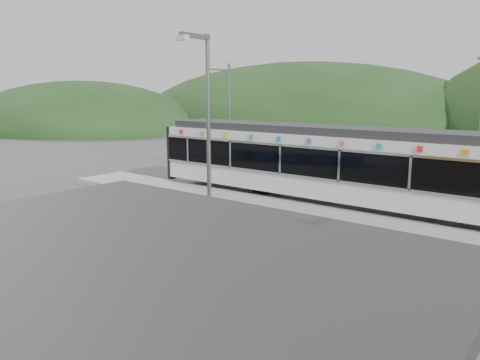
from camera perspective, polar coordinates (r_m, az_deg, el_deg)
The scene contains 8 objects.
ground at distance 18.42m, azimuth -1.64°, elevation -6.06°, with size 120.00×120.00×0.00m, color #4C4C4F.
hills at distance 20.18m, azimuth 22.25°, elevation -5.38°, with size 146.00×149.00×26.00m.
platform at distance 20.92m, azimuth 4.20°, elevation -3.62°, with size 26.00×3.20×0.30m, color #9E9E99.
yellow_line at distance 19.85m, azimuth 2.08°, elevation -3.92°, with size 26.00×0.10×0.01m, color yellow.
train at distance 21.86m, azimuth 12.61°, elevation 1.89°, with size 20.44×3.01×3.74m.
catenary_mast_west at distance 28.75m, azimuth -1.36°, elevation 7.36°, with size 0.18×1.80×7.00m.
station_shelter at distance 7.94m, azimuth -10.93°, elevation -17.62°, with size 9.20×6.20×3.00m.
lamp_post at distance 13.37m, azimuth -4.25°, elevation 5.45°, with size 0.36×1.19×6.88m.
Camera 1 is at (11.39, -13.48, 5.29)m, focal length 35.00 mm.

